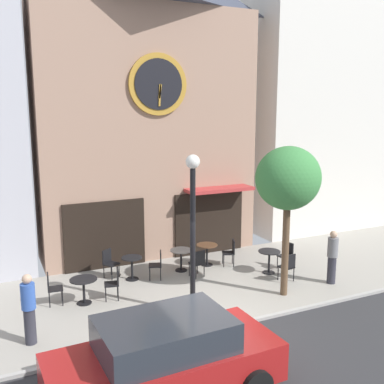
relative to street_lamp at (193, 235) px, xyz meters
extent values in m
cube|color=#9E998E|center=(0.17, 1.63, -2.16)|extent=(26.07, 5.49, 0.05)
cube|color=#A8A5A0|center=(0.17, -1.09, -2.10)|extent=(26.07, 0.12, 0.08)
cube|color=#9E7A66|center=(0.74, 5.46, 2.27)|extent=(7.83, 2.17, 8.81)
cylinder|color=#B7842D|center=(0.74, 4.32, 3.98)|extent=(2.05, 0.10, 2.05)
cylinder|color=black|center=(0.74, 4.26, 3.98)|extent=(1.68, 0.04, 1.68)
cube|color=#B7842D|center=(0.77, 4.22, 3.75)|extent=(0.13, 0.03, 0.46)
cube|color=#B7842D|center=(0.76, 4.22, 3.62)|extent=(0.10, 0.03, 0.72)
cube|color=black|center=(-1.22, 4.34, -0.99)|extent=(2.74, 0.10, 2.30)
cube|color=black|center=(2.70, 4.34, -0.99)|extent=(2.74, 0.10, 2.30)
cube|color=#B23333|center=(2.93, 4.03, 0.31)|extent=(2.51, 0.90, 0.12)
cube|color=silver|center=(9.08, 6.19, 3.44)|extent=(6.98, 3.62, 11.15)
cylinder|color=black|center=(0.00, 0.00, -1.96)|extent=(0.32, 0.32, 0.36)
cylinder|color=black|center=(0.00, 0.00, -0.21)|extent=(0.14, 0.14, 3.84)
sphere|color=white|center=(0.00, 0.00, 1.89)|extent=(0.36, 0.36, 0.36)
cylinder|color=brown|center=(2.91, -0.03, -0.75)|extent=(0.20, 0.20, 2.77)
ellipsoid|color=#3D8442|center=(2.91, -0.03, 1.29)|extent=(1.88, 1.69, 1.78)
cylinder|color=black|center=(-2.48, 1.80, -1.78)|extent=(0.07, 0.07, 0.70)
cylinder|color=black|center=(-2.48, 1.80, -2.12)|extent=(0.40, 0.40, 0.03)
cylinder|color=black|center=(-2.48, 1.80, -1.43)|extent=(0.75, 0.75, 0.03)
cylinder|color=black|center=(-0.74, 2.94, -1.78)|extent=(0.07, 0.07, 0.72)
cylinder|color=black|center=(-0.74, 2.94, -2.12)|extent=(0.40, 0.40, 0.03)
cylinder|color=black|center=(-0.74, 2.94, -1.42)|extent=(0.65, 0.65, 0.03)
cylinder|color=black|center=(0.98, 3.01, -1.78)|extent=(0.07, 0.07, 0.71)
cylinder|color=black|center=(0.98, 3.01, -2.12)|extent=(0.40, 0.40, 0.03)
cylinder|color=gray|center=(0.98, 3.01, -1.43)|extent=(0.72, 0.72, 0.03)
cylinder|color=black|center=(2.00, 3.12, -1.77)|extent=(0.07, 0.07, 0.72)
cylinder|color=black|center=(2.00, 3.12, -2.12)|extent=(0.40, 0.40, 0.03)
cylinder|color=brown|center=(2.00, 3.12, -1.41)|extent=(0.72, 0.72, 0.03)
cylinder|color=black|center=(3.51, 1.60, -1.77)|extent=(0.07, 0.07, 0.74)
cylinder|color=black|center=(3.51, 1.60, -2.12)|extent=(0.40, 0.40, 0.03)
cylinder|color=black|center=(3.51, 1.60, -1.40)|extent=(0.72, 0.72, 0.03)
cube|color=black|center=(4.20, 1.68, -1.69)|extent=(0.46, 0.46, 0.04)
cube|color=black|center=(4.38, 1.71, -1.46)|extent=(0.10, 0.38, 0.45)
cylinder|color=black|center=(4.01, 1.82, -1.91)|extent=(0.03, 0.03, 0.45)
cylinder|color=black|center=(4.06, 1.49, -1.91)|extent=(0.03, 0.03, 0.45)
cylinder|color=black|center=(4.34, 1.88, -1.91)|extent=(0.03, 0.03, 0.45)
cylinder|color=black|center=(4.40, 1.54, -1.91)|extent=(0.03, 0.03, 0.45)
cube|color=black|center=(-1.71, 1.76, -1.69)|extent=(0.48, 0.48, 0.04)
cube|color=black|center=(-1.53, 1.72, -1.46)|extent=(0.12, 0.38, 0.45)
cylinder|color=black|center=(-1.84, 1.97, -1.91)|extent=(0.03, 0.03, 0.45)
cylinder|color=black|center=(-1.91, 1.63, -1.91)|extent=(0.03, 0.03, 0.45)
cylinder|color=black|center=(-1.51, 1.89, -1.91)|extent=(0.03, 0.03, 0.45)
cylinder|color=black|center=(-1.58, 1.56, -1.91)|extent=(0.03, 0.03, 0.45)
cube|color=black|center=(2.65, 2.78, -1.69)|extent=(0.52, 0.52, 0.04)
cube|color=black|center=(2.81, 2.72, -1.46)|extent=(0.18, 0.37, 0.45)
cylinder|color=black|center=(2.56, 3.01, -1.91)|extent=(0.03, 0.03, 0.45)
cylinder|color=black|center=(2.43, 2.69, -1.91)|extent=(0.03, 0.03, 0.45)
cylinder|color=black|center=(2.87, 2.88, -1.91)|extent=(0.03, 0.03, 0.45)
cylinder|color=black|center=(2.74, 2.56, -1.91)|extent=(0.03, 0.03, 0.45)
cube|color=black|center=(1.23, 2.32, -1.69)|extent=(0.49, 0.49, 0.04)
cube|color=black|center=(1.27, 2.15, -1.46)|extent=(0.38, 0.13, 0.45)
cylinder|color=black|center=(1.35, 2.53, -1.91)|extent=(0.03, 0.03, 0.45)
cylinder|color=black|center=(1.02, 2.45, -1.91)|extent=(0.03, 0.03, 0.45)
cylinder|color=black|center=(1.43, 2.20, -1.91)|extent=(0.03, 0.03, 0.45)
cylinder|color=black|center=(1.10, 2.12, -1.91)|extent=(0.03, 0.03, 0.45)
cube|color=black|center=(3.61, 0.81, -1.69)|extent=(0.45, 0.45, 0.04)
cube|color=black|center=(3.63, 0.64, -1.46)|extent=(0.38, 0.09, 0.45)
cylinder|color=black|center=(3.75, 1.00, -1.91)|extent=(0.03, 0.03, 0.45)
cylinder|color=black|center=(3.42, 0.96, -1.91)|extent=(0.03, 0.03, 0.45)
cylinder|color=black|center=(3.80, 0.67, -1.91)|extent=(0.03, 0.03, 0.45)
cylinder|color=black|center=(3.46, 0.62, -1.91)|extent=(0.03, 0.03, 0.45)
cube|color=black|center=(-0.06, 2.68, -1.69)|extent=(0.51, 0.51, 0.04)
cube|color=black|center=(0.11, 2.62, -1.46)|extent=(0.17, 0.37, 0.45)
cylinder|color=black|center=(-0.16, 2.90, -1.91)|extent=(0.03, 0.03, 0.45)
cylinder|color=black|center=(-0.28, 2.58, -1.91)|extent=(0.03, 0.03, 0.45)
cylinder|color=black|center=(0.16, 2.78, -1.91)|extent=(0.03, 0.03, 0.45)
cylinder|color=black|center=(0.04, 2.46, -1.91)|extent=(0.03, 0.03, 0.45)
cube|color=black|center=(-3.20, 2.09, -1.69)|extent=(0.44, 0.44, 0.04)
cube|color=black|center=(-3.37, 2.10, -1.46)|extent=(0.08, 0.38, 0.45)
cylinder|color=black|center=(-3.04, 1.90, -1.91)|extent=(0.03, 0.03, 0.45)
cylinder|color=black|center=(-3.01, 2.24, -1.91)|extent=(0.03, 0.03, 0.45)
cylinder|color=black|center=(-3.38, 1.93, -1.91)|extent=(0.03, 0.03, 0.45)
cylinder|color=black|center=(-3.35, 2.27, -1.91)|extent=(0.03, 0.03, 0.45)
cube|color=black|center=(-1.28, 3.39, -1.69)|extent=(0.55, 0.55, 0.04)
cube|color=black|center=(-1.38, 3.54, -1.46)|extent=(0.34, 0.24, 0.45)
cylinder|color=black|center=(-1.33, 3.16, -1.91)|extent=(0.03, 0.03, 0.45)
cylinder|color=black|center=(-1.05, 3.34, -1.91)|extent=(0.03, 0.03, 0.45)
cylinder|color=black|center=(-1.52, 3.44, -1.91)|extent=(0.03, 0.03, 0.45)
cylinder|color=black|center=(-1.23, 3.63, -1.91)|extent=(0.03, 0.03, 0.45)
cylinder|color=#2D2D38|center=(4.76, 0.07, -1.71)|extent=(0.31, 0.31, 0.85)
cylinder|color=slate|center=(4.76, 0.07, -0.99)|extent=(0.38, 0.38, 0.60)
sphere|color=tan|center=(4.76, 0.07, -0.58)|extent=(0.22, 0.22, 0.22)
cylinder|color=#2D2D38|center=(-4.03, 0.17, -1.71)|extent=(0.30, 0.30, 0.85)
cylinder|color=#3359B2|center=(-4.03, 0.17, -0.99)|extent=(0.36, 0.36, 0.60)
sphere|color=tan|center=(-4.03, 0.17, -0.58)|extent=(0.22, 0.22, 0.22)
cube|color=maroon|center=(-1.93, -2.93, -1.54)|extent=(4.36, 1.95, 0.75)
cube|color=#262B33|center=(-1.93, -2.93, -0.89)|extent=(2.46, 1.67, 0.60)
cylinder|color=black|center=(-0.54, -1.98, -1.82)|extent=(0.65, 0.24, 0.64)
cylinder|color=black|center=(-3.38, -2.08, -1.82)|extent=(0.65, 0.24, 0.64)
camera|label=1|loc=(-4.65, -9.95, 3.17)|focal=41.68mm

